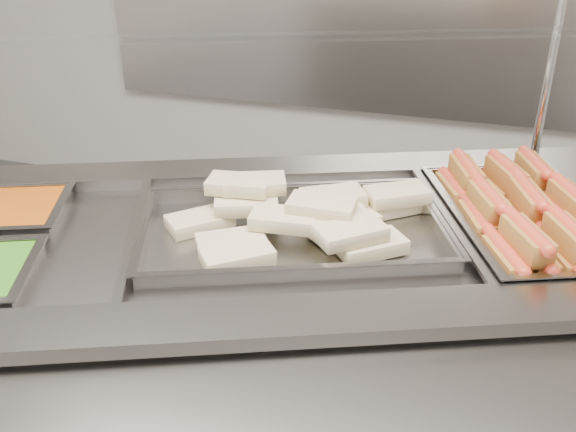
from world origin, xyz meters
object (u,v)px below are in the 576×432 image
(steam_counter, at_px, (269,377))
(sneeze_guard, at_px, (258,45))
(pan_wraps, at_px, (292,235))
(pan_hotdogs, at_px, (525,230))

(steam_counter, xyz_separation_m, sneeze_guard, (-0.09, 0.21, 0.85))
(sneeze_guard, xyz_separation_m, pan_wraps, (0.14, -0.19, -0.41))
(steam_counter, xyz_separation_m, pan_hotdogs, (0.60, 0.25, 0.42))
(steam_counter, bearing_deg, pan_wraps, 22.45)
(steam_counter, distance_m, sneeze_guard, 0.88)
(steam_counter, relative_size, pan_hotdogs, 3.22)
(sneeze_guard, bearing_deg, pan_wraps, -52.20)
(steam_counter, height_order, pan_hotdogs, pan_hotdogs)
(sneeze_guard, bearing_deg, steam_counter, -67.54)
(sneeze_guard, distance_m, pan_hotdogs, 0.81)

